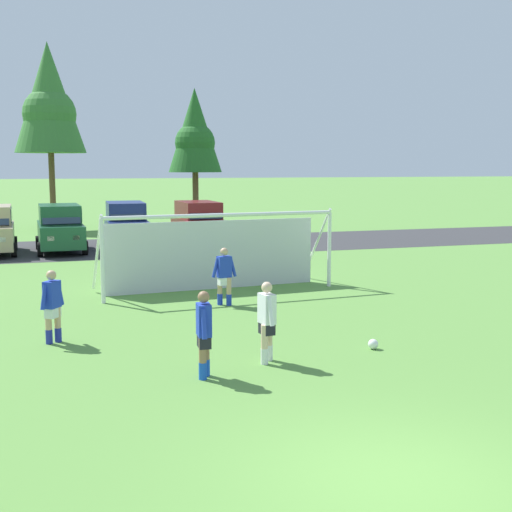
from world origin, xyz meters
The scene contains 13 objects.
ground_plane centered at (0.00, 15.00, 0.00)m, with size 400.00×400.00×0.00m, color #598C3D.
parking_lot_strip centered at (0.00, 25.83, 0.00)m, with size 52.00×8.40×0.01m, color #333335.
soccer_ball centered at (2.61, 5.61, 0.11)m, with size 0.22×0.22×0.22m.
soccer_goal centered at (1.11, 13.48, 1.29)m, with size 7.54×2.50×2.57m.
player_striker_near centered at (-1.32, 4.78, 0.82)m, with size 0.27×0.73×1.64m.
player_midfield_center centered at (0.77, 11.09, 0.82)m, with size 0.75×0.30×1.64m.
player_defender_far centered at (-3.94, 8.25, 0.82)m, with size 0.55×0.61×1.64m.
player_winger_left centered at (0.11, 5.38, 0.82)m, with size 0.32×0.75×1.64m.
parked_car_slot_left centered at (-3.28, 25.01, 1.11)m, with size 2.23×4.65×2.16m.
parked_car_slot_center_left centered at (-0.12, 26.46, 1.11)m, with size 2.29×4.68×2.16m.
parked_car_slot_center centered at (3.42, 25.85, 1.11)m, with size 2.24×4.65×2.16m.
tree_left_edge centered at (-3.35, 36.53, 7.81)m, with size 4.26×4.26×11.35m.
tree_mid_left centered at (4.88, 33.06, 5.85)m, with size 3.20×3.20×8.53m.
Camera 1 is at (-4.11, -7.14, 3.91)m, focal length 47.50 mm.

